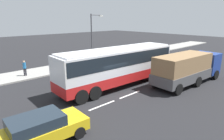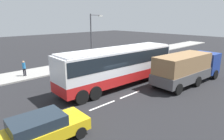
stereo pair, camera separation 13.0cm
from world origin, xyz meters
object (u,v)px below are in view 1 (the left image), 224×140
coach_bus (119,63)px  pedestrian_at_crossing (25,67)px  cargo_truck (188,67)px  pedestrian_near_curb (119,52)px  street_lamp (93,36)px  car_yellow_taxi (40,129)px

coach_bus → pedestrian_at_crossing: (-5.22, 8.73, -1.09)m
cargo_truck → pedestrian_near_curb: (3.23, 12.37, -0.44)m
street_lamp → pedestrian_at_crossing: bearing=175.0°
pedestrian_at_crossing → street_lamp: (8.59, -0.76, 2.82)m
cargo_truck → car_yellow_taxi: (-14.23, 0.55, -0.79)m
coach_bus → cargo_truck: size_ratio=1.39×
pedestrian_near_curb → pedestrian_at_crossing: size_ratio=1.07×
pedestrian_near_curb → street_lamp: 5.82m
pedestrian_at_crossing → street_lamp: street_lamp is taller
cargo_truck → street_lamp: street_lamp is taller
street_lamp → car_yellow_taxi: bearing=-137.2°
coach_bus → cargo_truck: bearing=-34.4°
car_yellow_taxi → street_lamp: size_ratio=0.73×
coach_bus → street_lamp: size_ratio=1.86×
pedestrian_near_curb → street_lamp: bearing=65.9°
pedestrian_at_crossing → street_lamp: 9.07m
pedestrian_near_curb → pedestrian_at_crossing: 13.71m
pedestrian_at_crossing → coach_bus: bearing=-141.0°
car_yellow_taxi → pedestrian_near_curb: pedestrian_near_curb is taller
coach_bus → street_lamp: (3.37, 7.97, 1.73)m
car_yellow_taxi → street_lamp: (12.35, 11.44, 3.10)m
cargo_truck → street_lamp: 12.35m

